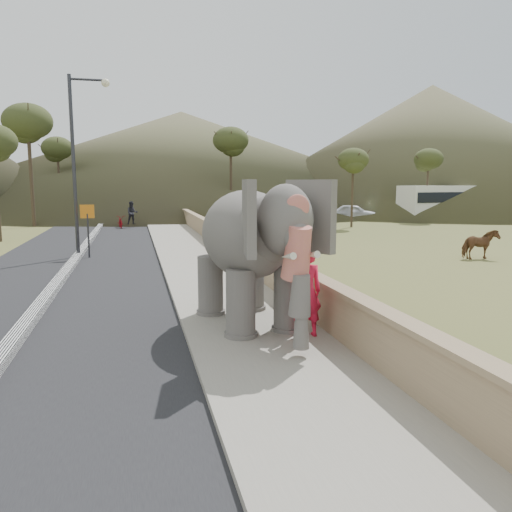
{
  "coord_description": "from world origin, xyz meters",
  "views": [
    {
      "loc": [
        -2.49,
        -8.13,
        3.37
      ],
      "look_at": [
        0.2,
        2.85,
        1.7
      ],
      "focal_mm": 35.0,
      "sensor_mm": 36.0,
      "label": 1
    }
  ],
  "objects_px": {
    "cow": "(480,244)",
    "elephant_and_man": "(248,254)",
    "lamppost": "(80,148)",
    "motorcyclist": "(126,218)"
  },
  "relations": [
    {
      "from": "lamppost",
      "to": "cow",
      "type": "relative_size",
      "value": 5.11
    },
    {
      "from": "cow",
      "to": "motorcyclist",
      "type": "distance_m",
      "value": 24.96
    },
    {
      "from": "elephant_and_man",
      "to": "motorcyclist",
      "type": "distance_m",
      "value": 27.67
    },
    {
      "from": "motorcyclist",
      "to": "elephant_and_man",
      "type": "bearing_deg",
      "value": -83.61
    },
    {
      "from": "cow",
      "to": "motorcyclist",
      "type": "height_order",
      "value": "motorcyclist"
    },
    {
      "from": "lamppost",
      "to": "cow",
      "type": "xyz_separation_m",
      "value": [
        17.01,
        -4.79,
        -4.21
      ]
    },
    {
      "from": "elephant_and_man",
      "to": "motorcyclist",
      "type": "relative_size",
      "value": 2.4
    },
    {
      "from": "motorcyclist",
      "to": "cow",
      "type": "bearing_deg",
      "value": -51.96
    },
    {
      "from": "cow",
      "to": "elephant_and_man",
      "type": "distance_m",
      "value": 14.62
    },
    {
      "from": "lamppost",
      "to": "motorcyclist",
      "type": "relative_size",
      "value": 4.03
    }
  ]
}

